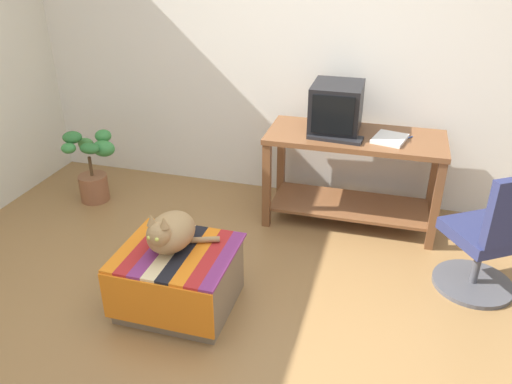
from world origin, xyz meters
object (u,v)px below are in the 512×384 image
object	(u,v)px
keyboard	(335,138)
book	(390,139)
tv_monitor	(336,108)
office_chair	(490,241)
desk	(353,164)
cat	(170,232)
ottoman_with_blanket	(179,278)
potted_plant	(92,167)

from	to	relation	value
keyboard	book	size ratio (longest dim) A/B	1.50
tv_monitor	office_chair	world-z (taller)	tv_monitor
keyboard	book	world-z (taller)	book
keyboard	office_chair	xyz separation A→B (m)	(1.08, -0.55, -0.37)
desk	cat	bearing A→B (deg)	-125.29
tv_monitor	keyboard	bearing A→B (deg)	-81.61
desk	keyboard	bearing A→B (deg)	-136.82
cat	office_chair	distance (m)	1.99
keyboard	desk	bearing A→B (deg)	48.58
office_chair	tv_monitor	bearing A→B (deg)	-66.86
ottoman_with_blanket	tv_monitor	bearing A→B (deg)	62.91
ottoman_with_blanket	cat	distance (m)	0.32
tv_monitor	book	bearing A→B (deg)	-13.36
book	office_chair	world-z (taller)	office_chair
potted_plant	keyboard	bearing A→B (deg)	3.57
ottoman_with_blanket	desk	bearing A→B (deg)	56.75
ottoman_with_blanket	keyboard	bearing A→B (deg)	58.46
book	office_chair	xyz separation A→B (m)	(0.69, -0.64, -0.37)
cat	ottoman_with_blanket	bearing A→B (deg)	-11.93
tv_monitor	cat	size ratio (longest dim) A/B	1.07
keyboard	cat	xyz separation A→B (m)	(-0.79, -1.22, -0.23)
cat	office_chair	bearing A→B (deg)	24.08
office_chair	book	bearing A→B (deg)	-76.23
office_chair	potted_plant	bearing A→B (deg)	-41.04
keyboard	potted_plant	distance (m)	2.08
book	potted_plant	world-z (taller)	book
potted_plant	tv_monitor	bearing A→B (deg)	8.90
book	office_chair	bearing A→B (deg)	-29.64
cat	potted_plant	size ratio (longest dim) A/B	0.64
ottoman_with_blanket	cat	bearing A→B (deg)	163.61
ottoman_with_blanket	cat	world-z (taller)	cat
office_chair	cat	bearing A→B (deg)	-13.69
book	potted_plant	xyz separation A→B (m)	(-2.42, -0.22, -0.44)
ottoman_with_blanket	office_chair	distance (m)	1.96
desk	keyboard	xyz separation A→B (m)	(-0.14, -0.13, 0.25)
cat	potted_plant	world-z (taller)	cat
ottoman_with_blanket	potted_plant	distance (m)	1.69
cat	tv_monitor	bearing A→B (deg)	65.99
keyboard	book	xyz separation A→B (m)	(0.39, 0.09, 0.00)
desk	tv_monitor	bearing A→B (deg)	161.75
potted_plant	desk	bearing A→B (deg)	6.84
potted_plant	cat	bearing A→B (deg)	-41.32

